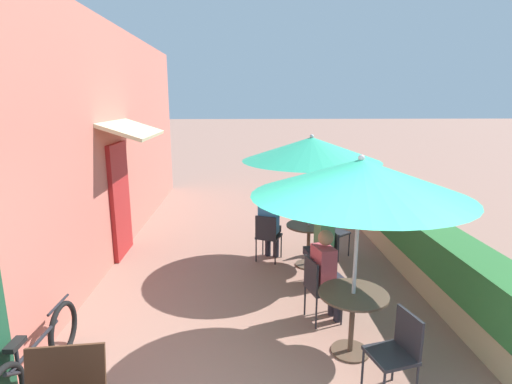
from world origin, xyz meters
TOP-DOWN VIEW (x-y plane):
  - cafe_facade_wall at (-2.54, 5.09)m, footprint 0.98×10.43m
  - planter_hedge at (2.75, 5.12)m, footprint 0.60×9.43m
  - patio_table_near at (1.10, 1.52)m, footprint 0.78×0.78m
  - patio_umbrella_near at (1.10, 1.52)m, footprint 2.31×2.31m
  - cafe_chair_near_left at (0.85, 2.21)m, footprint 0.49×0.49m
  - seated_patron_near_left at (0.95, 2.24)m, footprint 0.47×0.41m
  - cafe_chair_near_right at (1.36, 0.83)m, footprint 0.49×0.49m
  - patio_table_mid at (1.02, 4.02)m, footprint 0.78×0.78m
  - patio_umbrella_mid at (1.02, 4.02)m, footprint 2.31×2.31m
  - cafe_chair_mid_left at (1.55, 4.53)m, footprint 0.56×0.56m
  - cafe_chair_mid_right at (0.31, 4.23)m, footprint 0.52×0.52m
  - seated_patron_mid_right at (0.36, 4.34)m, footprint 0.45×0.49m
  - cafe_chair_mid_back at (1.18, 3.31)m, footprint 0.45×0.45m
  - seated_patron_mid_back at (1.07, 3.29)m, footprint 0.44×0.37m
  - bicycle_leaning at (-2.20, 1.06)m, footprint 0.12×1.73m

SIDE VIEW (x-z plane):
  - bicycle_leaning at x=-2.20m, z-range -0.03..0.68m
  - cafe_chair_near_left at x=0.85m, z-range 0.08..0.95m
  - cafe_chair_near_right at x=1.36m, z-range 0.08..0.95m
  - cafe_chair_mid_left at x=1.55m, z-range 0.08..0.95m
  - cafe_chair_mid_right at x=0.31m, z-range 0.08..0.95m
  - cafe_chair_mid_back at x=1.18m, z-range 0.08..0.95m
  - planter_hedge at x=2.75m, z-range 0.03..1.04m
  - patio_table_near at x=1.10m, z-range 0.17..0.92m
  - patio_table_mid at x=1.02m, z-range 0.17..0.92m
  - seated_patron_near_left at x=0.95m, z-range 0.06..1.31m
  - seated_patron_mid_right at x=0.36m, z-range 0.06..1.31m
  - seated_patron_mid_back at x=1.07m, z-range 0.06..1.31m
  - patio_umbrella_near at x=1.10m, z-range 0.91..3.21m
  - patio_umbrella_mid at x=1.02m, z-range 0.91..3.21m
  - cafe_facade_wall at x=-2.54m, z-range -0.01..4.19m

